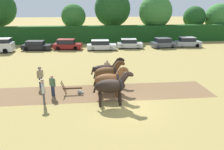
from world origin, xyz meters
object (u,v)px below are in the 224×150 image
at_px(farmer_onlooker_right, 40,75).
at_px(parked_car_far_right, 188,42).
at_px(farmer_onlooker_left, 43,89).
at_px(tree_right, 194,17).
at_px(draft_horse_lead_left, 112,86).
at_px(draft_horse_lead_right, 109,80).
at_px(plow, 74,90).
at_px(draft_horse_trail_left, 108,73).
at_px(farmer_beside_team, 107,67).
at_px(parked_car_center_left, 67,45).
at_px(parked_car_center, 101,45).
at_px(parked_car_center_right, 129,44).
at_px(tree_center_right, 155,12).
at_px(tree_far_right, 219,17).
at_px(draft_horse_trail_right, 107,69).
at_px(parked_car_right, 163,43).
at_px(parked_car_left, 36,46).
at_px(tree_center_left, 74,16).
at_px(tree_center, 112,9).
at_px(farmer_at_plow, 52,84).

distance_m(farmer_onlooker_right, parked_car_far_right, 26.38).
bearing_deg(farmer_onlooker_left, farmer_onlooker_right, 93.37).
height_order(tree_right, draft_horse_lead_left, tree_right).
distance_m(draft_horse_lead_right, plow, 2.94).
bearing_deg(tree_right, draft_horse_trail_left, -127.34).
relative_size(farmer_beside_team, parked_car_center_left, 0.36).
distance_m(parked_car_center, parked_car_center_right, 4.67).
height_order(draft_horse_trail_left, parked_car_center_right, draft_horse_trail_left).
height_order(draft_horse_lead_left, draft_horse_lead_right, draft_horse_lead_left).
bearing_deg(tree_center_right, tree_far_right, 4.44).
distance_m(draft_horse_trail_right, parked_car_right, 19.12).
bearing_deg(draft_horse_lead_right, draft_horse_trail_left, 90.09).
bearing_deg(parked_car_left, draft_horse_trail_left, -56.40).
distance_m(farmer_beside_team, parked_car_left, 17.21).
bearing_deg(farmer_onlooker_left, tree_far_right, 33.31).
xyz_separation_m(plow, parked_car_far_right, (17.82, 18.23, 0.43)).
height_order(tree_center_left, parked_car_center_left, tree_center_left).
bearing_deg(tree_right, plow, -130.06).
height_order(tree_center_left, farmer_beside_team, tree_center_left).
relative_size(tree_center_left, farmer_onlooker_right, 3.94).
xyz_separation_m(draft_horse_lead_left, parked_car_far_right, (15.19, 20.47, -0.60)).
height_order(tree_center, parked_car_center_right, tree_center).
distance_m(tree_center_left, farmer_onlooker_right, 25.69).
distance_m(tree_right, parked_car_center_left, 27.10).
bearing_deg(farmer_onlooker_right, draft_horse_trail_right, 38.72).
distance_m(draft_horse_lead_left, draft_horse_lead_right, 1.46).
relative_size(tree_center_right, draft_horse_lead_left, 3.04).
distance_m(tree_center_left, farmer_beside_team, 23.92).
relative_size(draft_horse_trail_right, farmer_onlooker_left, 1.68).
bearing_deg(farmer_onlooker_left, draft_horse_trail_left, 15.43).
bearing_deg(parked_car_right, draft_horse_trail_left, -126.06).
distance_m(tree_center_right, farmer_onlooker_left, 32.59).
distance_m(draft_horse_trail_right, farmer_onlooker_right, 5.57).
bearing_deg(tree_center_left, draft_horse_trail_right, -81.44).
bearing_deg(parked_car_right, parked_car_center_right, 173.86).
bearing_deg(tree_center_right, draft_horse_lead_right, -113.82).
height_order(tree_far_right, parked_car_center, tree_far_right).
bearing_deg(farmer_onlooker_left, parked_car_left, 92.47).
height_order(farmer_onlooker_left, parked_car_center_left, farmer_onlooker_left).
bearing_deg(parked_car_center_left, draft_horse_lead_left, -69.16).
relative_size(draft_horse_trail_right, farmer_at_plow, 1.83).
height_order(draft_horse_lead_left, parked_car_far_right, draft_horse_lead_left).
distance_m(draft_horse_lead_right, parked_car_center_left, 19.54).
height_order(tree_center_right, farmer_onlooker_left, tree_center_right).
xyz_separation_m(draft_horse_lead_right, draft_horse_trail_left, (0.02, 1.46, 0.09)).
distance_m(draft_horse_trail_left, farmer_onlooker_right, 5.64).
distance_m(farmer_beside_team, farmer_onlooker_left, 7.40).
xyz_separation_m(tree_center_right, draft_horse_lead_right, (-11.89, -26.94, -4.11)).
bearing_deg(farmer_onlooker_left, parked_car_far_right, 34.80).
distance_m(draft_horse_trail_right, farmer_onlooker_left, 6.03).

